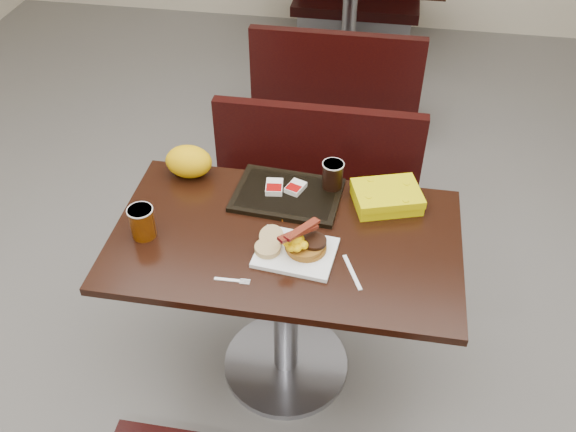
% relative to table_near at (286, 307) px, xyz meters
% --- Properties ---
extents(floor, '(6.00, 7.00, 0.01)m').
position_rel_table_near_xyz_m(floor, '(0.00, 0.00, -0.38)').
color(floor, slate).
rests_on(floor, ground).
extents(table_near, '(1.20, 0.70, 0.75)m').
position_rel_table_near_xyz_m(table_near, '(0.00, 0.00, 0.00)').
color(table_near, black).
rests_on(table_near, floor).
extents(bench_near_n, '(1.00, 0.46, 0.72)m').
position_rel_table_near_xyz_m(bench_near_n, '(0.00, 0.70, -0.02)').
color(bench_near_n, black).
rests_on(bench_near_n, floor).
extents(table_far, '(1.20, 0.70, 0.75)m').
position_rel_table_near_xyz_m(table_far, '(0.00, 2.60, 0.00)').
color(table_far, black).
rests_on(table_far, floor).
extents(bench_far_s, '(1.00, 0.46, 0.72)m').
position_rel_table_near_xyz_m(bench_far_s, '(0.00, 1.90, -0.02)').
color(bench_far_s, black).
rests_on(bench_far_s, floor).
extents(platter, '(0.28, 0.23, 0.02)m').
position_rel_table_near_xyz_m(platter, '(0.05, -0.08, 0.38)').
color(platter, white).
rests_on(platter, table_near).
extents(pancake_stack, '(0.15, 0.15, 0.03)m').
position_rel_table_near_xyz_m(pancake_stack, '(0.08, -0.06, 0.40)').
color(pancake_stack, '#946918').
rests_on(pancake_stack, platter).
extents(sausage_patty, '(0.10, 0.10, 0.01)m').
position_rel_table_near_xyz_m(sausage_patty, '(0.11, -0.06, 0.42)').
color(sausage_patty, black).
rests_on(sausage_patty, pancake_stack).
extents(scrambled_eggs, '(0.11, 0.10, 0.05)m').
position_rel_table_near_xyz_m(scrambled_eggs, '(0.05, -0.09, 0.44)').
color(scrambled_eggs, '#E7B604').
rests_on(scrambled_eggs, pancake_stack).
extents(bacon_strips, '(0.15, 0.16, 0.01)m').
position_rel_table_near_xyz_m(bacon_strips, '(0.05, -0.08, 0.47)').
color(bacon_strips, '#41040B').
rests_on(bacon_strips, scrambled_eggs).
extents(muffin_bottom, '(0.10, 0.10, 0.02)m').
position_rel_table_near_xyz_m(muffin_bottom, '(-0.04, -0.09, 0.40)').
color(muffin_bottom, tan).
rests_on(muffin_bottom, platter).
extents(muffin_top, '(0.09, 0.09, 0.05)m').
position_rel_table_near_xyz_m(muffin_top, '(-0.04, -0.05, 0.41)').
color(muffin_top, tan).
rests_on(muffin_top, platter).
extents(coffee_cup_near, '(0.09, 0.09, 0.12)m').
position_rel_table_near_xyz_m(coffee_cup_near, '(-0.48, -0.08, 0.43)').
color(coffee_cup_near, '#803904').
rests_on(coffee_cup_near, table_near).
extents(fork, '(0.12, 0.02, 0.00)m').
position_rel_table_near_xyz_m(fork, '(-0.15, -0.23, 0.38)').
color(fork, white).
rests_on(fork, table_near).
extents(knife, '(0.08, 0.15, 0.00)m').
position_rel_table_near_xyz_m(knife, '(0.24, -0.13, 0.38)').
color(knife, white).
rests_on(knife, table_near).
extents(condiment_syrup, '(0.04, 0.03, 0.01)m').
position_rel_table_near_xyz_m(condiment_syrup, '(-0.01, 0.09, 0.38)').
color(condiment_syrup, '#B04D07').
rests_on(condiment_syrup, table_near).
extents(condiment_ketchup, '(0.04, 0.03, 0.01)m').
position_rel_table_near_xyz_m(condiment_ketchup, '(0.01, 0.10, 0.38)').
color(condiment_ketchup, '#8C0504').
rests_on(condiment_ketchup, table_near).
extents(tray, '(0.41, 0.30, 0.02)m').
position_rel_table_near_xyz_m(tray, '(-0.03, 0.21, 0.38)').
color(tray, black).
rests_on(tray, table_near).
extents(hashbrown_sleeve_left, '(0.07, 0.09, 0.02)m').
position_rel_table_near_xyz_m(hashbrown_sleeve_left, '(-0.08, 0.23, 0.40)').
color(hashbrown_sleeve_left, silver).
rests_on(hashbrown_sleeve_left, tray).
extents(hashbrown_sleeve_right, '(0.08, 0.09, 0.02)m').
position_rel_table_near_xyz_m(hashbrown_sleeve_right, '(-0.00, 0.24, 0.40)').
color(hashbrown_sleeve_right, silver).
rests_on(hashbrown_sleeve_right, tray).
extents(coffee_cup_far, '(0.10, 0.10, 0.10)m').
position_rel_table_near_xyz_m(coffee_cup_far, '(0.13, 0.28, 0.45)').
color(coffee_cup_far, black).
rests_on(coffee_cup_far, tray).
extents(clamshell, '(0.28, 0.24, 0.06)m').
position_rel_table_near_xyz_m(clamshell, '(0.33, 0.23, 0.41)').
color(clamshell, '#D5C603').
rests_on(clamshell, table_near).
extents(paper_bag, '(0.19, 0.15, 0.12)m').
position_rel_table_near_xyz_m(paper_bag, '(-0.42, 0.28, 0.44)').
color(paper_bag, '#F1A408').
rests_on(paper_bag, table_near).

